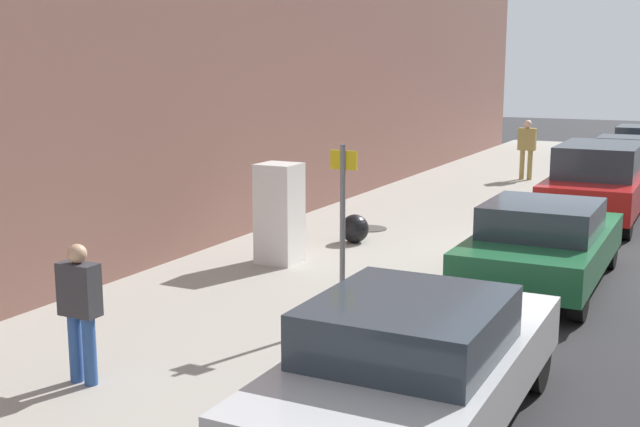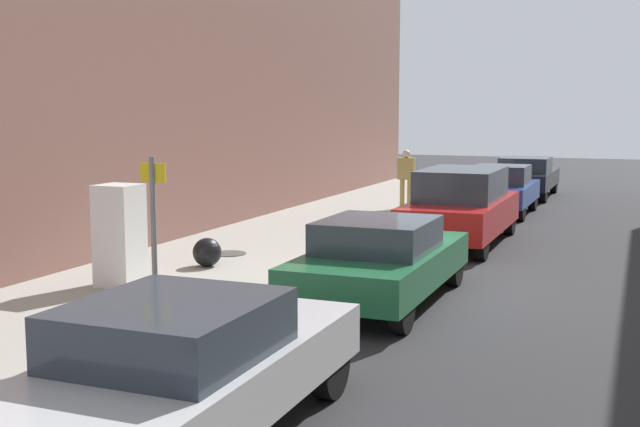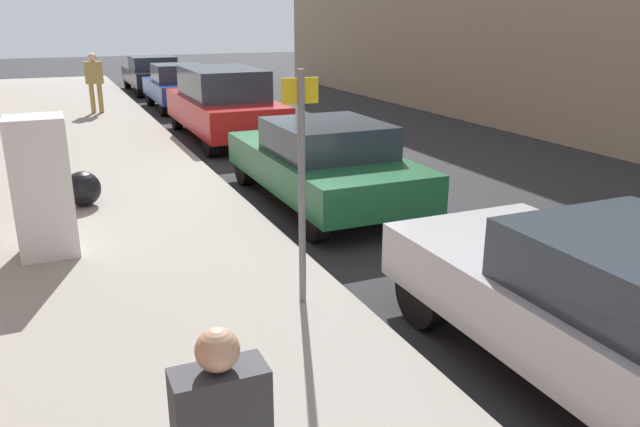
% 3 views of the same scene
% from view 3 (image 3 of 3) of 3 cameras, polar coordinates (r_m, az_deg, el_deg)
% --- Properties ---
extents(ground_plane, '(80.00, 80.00, 0.00)m').
position_cam_3_polar(ground_plane, '(11.42, -0.10, 2.60)').
color(ground_plane, '#28282B').
extents(sidewalk_slab, '(4.59, 44.00, 0.17)m').
position_cam_3_polar(sidewalk_slab, '(10.53, -20.30, 0.65)').
color(sidewalk_slab, '#9E998E').
rests_on(sidewalk_slab, ground).
extents(discarded_refrigerator, '(0.66, 0.64, 1.69)m').
position_cam_3_polar(discarded_refrigerator, '(8.16, -24.05, 2.24)').
color(discarded_refrigerator, white).
rests_on(discarded_refrigerator, sidewalk_slab).
extents(manhole_cover, '(0.70, 0.70, 0.02)m').
position_cam_3_polar(manhole_cover, '(11.52, -22.33, 2.31)').
color(manhole_cover, '#47443F').
rests_on(manhole_cover, sidewalk_slab).
extents(street_sign_post, '(0.36, 0.07, 2.34)m').
position_cam_3_polar(street_sign_post, '(6.02, -1.70, 3.36)').
color(street_sign_post, slate).
rests_on(street_sign_post, sidewalk_slab).
extents(trash_bag, '(0.54, 0.54, 0.54)m').
position_cam_3_polar(trash_bag, '(10.20, -20.86, 2.13)').
color(trash_bag, black).
rests_on(trash_bag, sidewalk_slab).
extents(pedestrian_standing_near, '(0.50, 0.23, 1.73)m').
position_cam_3_polar(pedestrian_standing_near, '(19.90, -19.94, 11.53)').
color(pedestrian_standing_near, '#A8934C').
rests_on(pedestrian_standing_near, sidewalk_slab).
extents(parked_sedan_silver, '(1.84, 4.43, 1.41)m').
position_cam_3_polar(parked_sedan_silver, '(5.53, 26.04, -8.17)').
color(parked_sedan_silver, silver).
rests_on(parked_sedan_silver, ground).
extents(parked_sedan_green, '(1.89, 4.43, 1.38)m').
position_cam_3_polar(parked_sedan_green, '(10.13, 0.25, 4.79)').
color(parked_sedan_green, '#1E6038').
rests_on(parked_sedan_green, ground).
extents(parked_suv_red, '(1.90, 4.89, 1.74)m').
position_cam_3_polar(parked_suv_red, '(15.79, -8.82, 9.94)').
color(parked_suv_red, red).
rests_on(parked_suv_red, ground).
extents(parked_hatchback_blue, '(1.73, 3.82, 1.46)m').
position_cam_3_polar(parked_hatchback_blue, '(21.24, -12.82, 11.29)').
color(parked_hatchback_blue, '#23479E').
rests_on(parked_hatchback_blue, ground).
extents(parked_sedan_dark, '(1.86, 4.58, 1.41)m').
position_cam_3_polar(parked_sedan_dark, '(26.33, -15.06, 12.28)').
color(parked_sedan_dark, black).
rests_on(parked_sedan_dark, ground).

